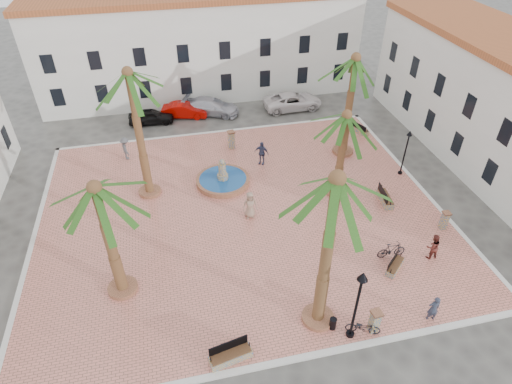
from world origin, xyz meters
TOP-DOWN VIEW (x-y plane):
  - ground at (0.00, 0.00)m, footprint 120.00×120.00m
  - plaza at (0.00, 0.00)m, footprint 26.00×22.00m
  - kerb_n at (0.00, 11.00)m, footprint 26.30×0.30m
  - kerb_s at (0.00, -11.00)m, footprint 26.30×0.30m
  - kerb_e at (13.00, 0.00)m, footprint 0.30×22.30m
  - kerb_w at (-13.00, 0.00)m, footprint 0.30×22.30m
  - building_north at (-0.00, 19.99)m, footprint 30.40×7.40m
  - building_east at (19.99, 2.00)m, footprint 7.40×26.40m
  - fountain at (-0.66, 3.48)m, footprint 3.86×3.86m
  - palm_nw at (-5.85, 3.43)m, footprint 5.02×5.02m
  - palm_sw at (-7.52, -5.02)m, footprint 5.18×5.18m
  - palm_s at (2.11, -9.16)m, footprint 5.28×5.28m
  - palm_e at (6.90, 0.59)m, footprint 4.88×4.88m
  - palm_ne at (9.36, 5.47)m, footprint 5.35×5.35m
  - bench_s at (-2.57, -10.38)m, footprint 2.08×0.98m
  - bench_se at (7.48, -6.93)m, footprint 1.55×1.44m
  - bench_e at (9.73, -1.14)m, footprint 0.83×1.97m
  - bench_ne at (12.00, 8.14)m, footprint 1.10×1.71m
  - lamppost_s at (3.34, -10.40)m, footprint 0.49×0.49m
  - lamppost_e at (12.40, 1.71)m, footprint 0.39×0.39m
  - bollard_se at (4.52, -10.40)m, footprint 0.55×0.55m
  - bollard_n at (0.80, 8.08)m, footprint 0.63×0.63m
  - bollard_e at (12.05, -4.43)m, footprint 0.47×0.47m
  - litter_bin at (2.64, -9.82)m, footprint 0.35×0.35m
  - cyclist_a at (7.65, -10.40)m, footprint 0.65×0.48m
  - bicycle_a at (3.97, -10.40)m, footprint 1.80×1.17m
  - cyclist_b at (9.94, -6.51)m, footprint 0.82×0.64m
  - bicycle_b at (7.70, -5.97)m, footprint 1.74×0.53m
  - pedestrian_fountain_a at (0.46, -0.62)m, footprint 0.94×0.61m
  - pedestrian_fountain_b at (2.64, 5.33)m, footprint 1.18×0.99m
  - pedestrian_north at (-7.41, 8.31)m, footprint 0.95×1.32m
  - pedestrian_east at (8.92, 4.83)m, footprint 0.51×1.59m
  - car_black at (-5.38, 14.08)m, footprint 3.96×1.69m
  - car_red at (-2.35, 14.64)m, footprint 4.31×2.31m
  - car_silver at (0.10, 14.73)m, footprint 5.52×3.99m
  - car_white at (7.76, 14.09)m, footprint 5.57×2.70m

SIDE VIEW (x-z plane):
  - ground at x=0.00m, z-range 0.00..0.00m
  - plaza at x=0.00m, z-range 0.00..0.15m
  - kerb_n at x=0.00m, z-range 0.00..0.16m
  - kerb_s at x=0.00m, z-range 0.00..0.16m
  - kerb_e at x=13.00m, z-range 0.00..0.16m
  - kerb_w at x=-13.00m, z-range 0.00..0.16m
  - bench_se at x=7.48m, z-range -0.04..0.82m
  - bench_ne at x=12.00m, z-range -0.04..0.83m
  - fountain at x=-0.66m, z-range -0.58..1.42m
  - bench_e at x=9.73m, z-range -0.07..0.94m
  - bench_s at x=-2.57m, z-range -0.08..0.98m
  - litter_bin at x=2.64m, z-range 0.15..0.83m
  - bicycle_a at x=3.97m, z-range 0.15..1.04m
  - car_black at x=-5.38m, z-range 0.00..1.34m
  - bicycle_b at x=7.70m, z-range 0.15..1.19m
  - car_red at x=-2.35m, z-range 0.00..1.35m
  - car_silver at x=0.10m, z-range 0.00..1.48m
  - car_white at x=7.76m, z-range 0.00..1.53m
  - bollard_e at x=12.05m, z-range 0.17..1.47m
  - bollard_se at x=4.52m, z-range 0.18..1.60m
  - bollard_n at x=0.80m, z-range 0.18..1.69m
  - cyclist_a at x=7.65m, z-range 0.15..1.78m
  - cyclist_b at x=9.94m, z-range 0.15..1.83m
  - pedestrian_east at x=8.92m, z-range 0.15..1.87m
  - pedestrian_north at x=-7.41m, z-range 0.15..1.99m
  - pedestrian_fountain_b at x=2.64m, z-range 0.15..2.04m
  - pedestrian_fountain_a at x=0.46m, z-range 0.15..2.07m
  - lamppost_e at x=12.40m, z-range 0.79..4.40m
  - lamppost_s at x=3.34m, z-range 0.94..5.42m
  - building_east at x=19.99m, z-range 0.02..9.02m
  - building_north at x=0.00m, z-range 0.02..9.52m
  - palm_e at x=6.90m, z-range 2.22..8.57m
  - palm_sw at x=-7.52m, z-range 2.57..9.80m
  - palm_ne at x=9.36m, z-range 2.92..10.98m
  - palm_s at x=2.11m, z-range 3.41..12.49m
  - palm_nw at x=-5.85m, z-range 3.46..12.58m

